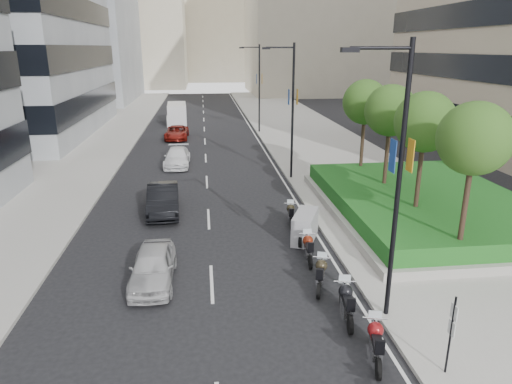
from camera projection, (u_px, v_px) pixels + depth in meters
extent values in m
plane|color=black|center=(264.00, 344.00, 14.02)|extent=(160.00, 160.00, 0.00)
cube|color=#9E9B93|center=(316.00, 142.00, 43.38)|extent=(10.00, 100.00, 0.15)
cube|color=#9E9B93|center=(88.00, 148.00, 41.06)|extent=(8.00, 100.00, 0.15)
cube|color=silver|center=(261.00, 144.00, 42.82)|extent=(0.12, 100.00, 0.01)
cube|color=silver|center=(205.00, 146.00, 42.24)|extent=(0.12, 100.00, 0.01)
cube|color=gray|center=(58.00, 6.00, 73.06)|extent=(22.00, 26.00, 30.00)
cube|color=#B7AD93|center=(125.00, 8.00, 101.51)|extent=(26.00, 24.00, 34.00)
cube|color=#B7AD93|center=(212.00, 7.00, 122.03)|extent=(30.00, 24.00, 38.00)
cube|color=#9C9891|center=(424.00, 210.00, 24.48)|extent=(10.00, 14.00, 0.40)
cube|color=#175119|center=(425.00, 200.00, 24.30)|extent=(9.40, 13.40, 0.80)
cylinder|color=#332319|center=(464.00, 211.00, 17.97)|extent=(0.22, 0.22, 4.00)
sphere|color=#254A17|center=(475.00, 139.00, 17.09)|extent=(2.80, 2.80, 2.80)
cylinder|color=#332319|center=(418.00, 183.00, 21.75)|extent=(0.22, 0.22, 4.00)
sphere|color=#254A17|center=(425.00, 122.00, 20.87)|extent=(2.80, 2.80, 2.80)
cylinder|color=#332319|center=(386.00, 162.00, 25.54)|extent=(0.22, 0.22, 4.00)
sphere|color=#254A17|center=(391.00, 110.00, 24.66)|extent=(2.80, 2.80, 2.80)
cylinder|color=#332319|center=(362.00, 148.00, 29.32)|extent=(0.22, 0.22, 4.00)
sphere|color=#254A17|center=(365.00, 102.00, 28.44)|extent=(2.80, 2.80, 2.80)
cylinder|color=black|center=(398.00, 190.00, 14.07)|extent=(0.16, 0.16, 9.00)
cylinder|color=black|center=(381.00, 48.00, 12.70)|extent=(1.80, 0.10, 0.10)
cube|color=black|center=(350.00, 50.00, 12.61)|extent=(0.50, 0.22, 0.14)
cube|color=orange|center=(410.00, 155.00, 13.77)|extent=(0.02, 0.45, 1.00)
cube|color=navy|center=(393.00, 156.00, 13.71)|extent=(0.02, 0.45, 1.00)
cylinder|color=black|center=(293.00, 114.00, 30.16)|extent=(0.16, 0.16, 9.00)
cylinder|color=black|center=(280.00, 47.00, 28.79)|extent=(1.80, 0.10, 0.10)
cube|color=black|center=(266.00, 48.00, 28.70)|extent=(0.50, 0.22, 0.14)
cube|color=orange|center=(297.00, 97.00, 29.86)|extent=(0.02, 0.45, 1.00)
cube|color=navy|center=(289.00, 97.00, 29.80)|extent=(0.02, 0.45, 1.00)
cylinder|color=black|center=(259.00, 90.00, 47.20)|extent=(0.16, 0.16, 9.00)
cylinder|color=black|center=(250.00, 47.00, 45.82)|extent=(1.80, 0.10, 0.10)
cube|color=black|center=(242.00, 48.00, 45.74)|extent=(0.50, 0.22, 0.14)
cube|color=orange|center=(262.00, 79.00, 46.89)|extent=(0.02, 0.45, 1.00)
cube|color=navy|center=(257.00, 79.00, 46.83)|extent=(0.02, 0.45, 1.00)
cylinder|color=black|center=(450.00, 338.00, 12.27)|extent=(0.06, 0.06, 2.50)
cube|color=silver|center=(454.00, 312.00, 12.03)|extent=(0.02, 0.32, 0.42)
cube|color=silver|center=(452.00, 328.00, 12.18)|extent=(0.02, 0.32, 0.42)
cylinder|color=black|center=(378.00, 369.00, 12.48)|extent=(0.26, 0.62, 0.61)
cylinder|color=black|center=(372.00, 335.00, 13.96)|extent=(0.26, 0.62, 0.61)
cube|color=silver|center=(376.00, 347.00, 13.13)|extent=(0.49, 0.88, 0.41)
sphere|color=maroon|center=(376.00, 330.00, 13.32)|extent=(0.47, 0.47, 0.47)
cube|color=black|center=(378.00, 344.00, 12.75)|extent=(0.45, 0.78, 0.16)
cylinder|color=silver|center=(375.00, 318.00, 13.50)|extent=(0.71, 0.23, 0.05)
cylinder|color=black|center=(350.00, 325.00, 14.46)|extent=(0.21, 0.64, 0.63)
cylinder|color=black|center=(342.00, 298.00, 16.01)|extent=(0.21, 0.64, 0.63)
cube|color=silver|center=(347.00, 307.00, 15.13)|extent=(0.43, 0.90, 0.43)
sphere|color=black|center=(346.00, 291.00, 15.33)|extent=(0.49, 0.49, 0.49)
cube|color=black|center=(349.00, 303.00, 14.74)|extent=(0.39, 0.80, 0.16)
cylinder|color=silver|center=(345.00, 281.00, 15.53)|extent=(0.75, 0.16, 0.05)
cylinder|color=black|center=(319.00, 291.00, 16.50)|extent=(0.30, 0.59, 0.59)
cylinder|color=black|center=(322.00, 272.00, 17.92)|extent=(0.30, 0.59, 0.59)
cube|color=silver|center=(320.00, 278.00, 17.12)|extent=(0.53, 0.85, 0.40)
sphere|color=#2D2719|center=(321.00, 265.00, 17.30)|extent=(0.45, 0.45, 0.45)
cube|color=black|center=(320.00, 274.00, 16.76)|extent=(0.48, 0.76, 0.15)
cylinder|color=silver|center=(322.00, 258.00, 17.47)|extent=(0.68, 0.27, 0.05)
cylinder|color=black|center=(310.00, 262.00, 18.72)|extent=(0.17, 0.59, 0.59)
cylinder|color=black|center=(306.00, 247.00, 20.16)|extent=(0.17, 0.59, 0.59)
cube|color=silver|center=(308.00, 251.00, 19.34)|extent=(0.37, 0.83, 0.40)
sphere|color=maroon|center=(308.00, 241.00, 19.53)|extent=(0.45, 0.45, 0.45)
cube|color=black|center=(310.00, 248.00, 18.98)|extent=(0.34, 0.73, 0.15)
cylinder|color=silver|center=(307.00, 234.00, 19.71)|extent=(0.70, 0.12, 0.05)
cylinder|color=black|center=(301.00, 240.00, 20.72)|extent=(0.37, 0.66, 0.66)
cylinder|color=black|center=(308.00, 227.00, 22.28)|extent=(0.37, 0.66, 0.66)
cube|color=gray|center=(305.00, 226.00, 21.39)|extent=(1.70, 2.41, 1.33)
cylinder|color=black|center=(291.00, 224.00, 22.80)|extent=(0.18, 0.56, 0.55)
cylinder|color=black|center=(290.00, 214.00, 24.15)|extent=(0.18, 0.56, 0.55)
cube|color=silver|center=(291.00, 216.00, 23.39)|extent=(0.37, 0.78, 0.37)
sphere|color=black|center=(291.00, 208.00, 23.57)|extent=(0.43, 0.43, 0.43)
cube|color=black|center=(291.00, 213.00, 23.05)|extent=(0.34, 0.69, 0.14)
cylinder|color=silver|center=(291.00, 203.00, 23.73)|extent=(0.66, 0.14, 0.04)
imported|color=#B3B3B5|center=(153.00, 266.00, 17.50)|extent=(1.68, 4.07, 1.38)
imported|color=black|center=(163.00, 199.00, 24.92)|extent=(1.91, 4.82, 1.56)
imported|color=white|center=(177.00, 157.00, 34.90)|extent=(1.97, 4.63, 1.33)
imported|color=maroon|center=(177.00, 133.00, 45.04)|extent=(2.31, 4.75, 1.30)
cube|color=white|center=(177.00, 114.00, 54.07)|extent=(2.38, 5.67, 2.34)
cube|color=white|center=(176.00, 121.00, 52.23)|extent=(2.18, 1.44, 1.23)
cylinder|color=black|center=(169.00, 123.00, 52.31)|extent=(0.28, 0.78, 0.78)
cylinder|color=black|center=(184.00, 123.00, 52.51)|extent=(0.28, 0.78, 0.78)
cylinder|color=black|center=(171.00, 118.00, 55.90)|extent=(0.28, 0.78, 0.78)
cylinder|color=black|center=(185.00, 118.00, 56.10)|extent=(0.28, 0.78, 0.78)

